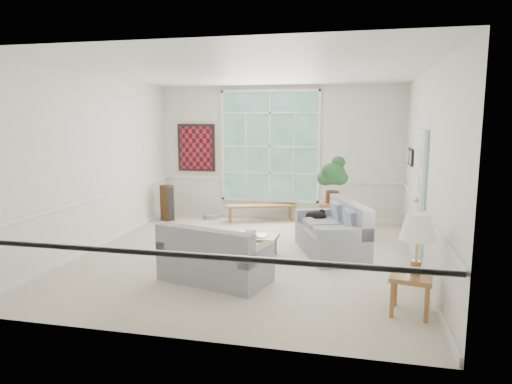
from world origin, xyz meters
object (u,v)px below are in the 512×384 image
at_px(loveseat_right, 331,228).
at_px(side_table, 410,294).
at_px(coffee_table, 249,245).
at_px(loveseat_front, 215,253).
at_px(end_table, 335,217).

distance_m(loveseat_right, side_table, 2.49).
height_order(coffee_table, side_table, side_table).
relative_size(loveseat_front, coffee_table, 1.57).
distance_m(end_table, side_table, 3.93).
distance_m(loveseat_right, loveseat_front, 2.25).
relative_size(loveseat_front, end_table, 2.43).
distance_m(loveseat_right, end_table, 1.54).
height_order(loveseat_right, coffee_table, loveseat_right).
bearing_deg(end_table, coffee_table, -123.79).
bearing_deg(loveseat_right, side_table, -85.40).
height_order(loveseat_right, end_table, loveseat_right).
bearing_deg(loveseat_right, end_table, 69.93).
distance_m(loveseat_front, coffee_table, 1.28).
bearing_deg(end_table, loveseat_right, -89.48).
xyz_separation_m(loveseat_front, end_table, (1.49, 3.20, -0.10)).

